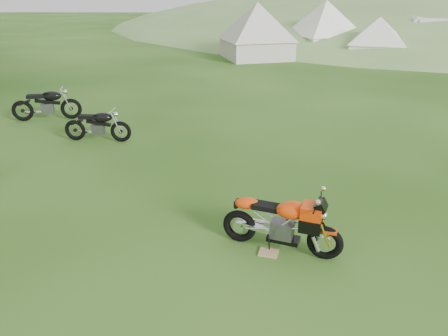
# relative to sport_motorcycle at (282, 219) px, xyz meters

# --- Properties ---
(ground) EXTENTS (120.00, 120.00, 0.00)m
(ground) POSITION_rel_sport_motorcycle_xyz_m (-1.08, 0.56, -0.52)
(ground) COLOR #1C400D
(ground) RESTS_ON ground
(sport_motorcycle) EXTENTS (1.77, 0.97, 1.03)m
(sport_motorcycle) POSITION_rel_sport_motorcycle_xyz_m (0.00, 0.00, 0.00)
(sport_motorcycle) COLOR red
(sport_motorcycle) RESTS_ON ground
(plywood_board) EXTENTS (0.32, 0.28, 0.02)m
(plywood_board) POSITION_rel_sport_motorcycle_xyz_m (-0.18, -0.12, -0.51)
(plywood_board) COLOR tan
(plywood_board) RESTS_ON ground
(vintage_moto_b) EXTENTS (1.67, 0.49, 0.87)m
(vintage_moto_b) POSITION_rel_sport_motorcycle_xyz_m (-4.18, 4.74, -0.08)
(vintage_moto_b) COLOR black
(vintage_moto_b) RESTS_ON ground
(vintage_moto_d) EXTENTS (1.93, 0.81, 0.99)m
(vintage_moto_d) POSITION_rel_sport_motorcycle_xyz_m (-6.22, 6.54, -0.02)
(vintage_moto_d) COLOR black
(vintage_moto_d) RESTS_ON ground
(tent_left) EXTENTS (3.99, 3.99, 2.76)m
(tent_left) POSITION_rel_sport_motorcycle_xyz_m (0.20, 18.39, 0.86)
(tent_left) COLOR beige
(tent_left) RESTS_ON ground
(tent_mid) EXTENTS (4.14, 4.14, 2.77)m
(tent_mid) POSITION_rel_sport_motorcycle_xyz_m (4.21, 21.07, 0.87)
(tent_mid) COLOR white
(tent_mid) RESTS_ON ground
(tent_right) EXTENTS (3.37, 3.37, 2.32)m
(tent_right) POSITION_rel_sport_motorcycle_xyz_m (6.54, 18.37, 0.64)
(tent_right) COLOR white
(tent_right) RESTS_ON ground
(caravan) EXTENTS (4.31, 2.07, 1.98)m
(caravan) POSITION_rel_sport_motorcycle_xyz_m (10.94, 20.84, 0.48)
(caravan) COLOR silver
(caravan) RESTS_ON ground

